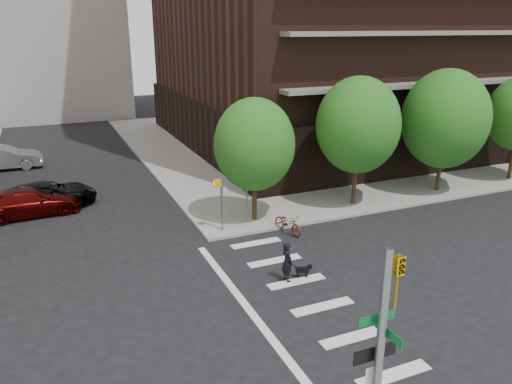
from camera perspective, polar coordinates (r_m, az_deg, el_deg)
ground at (r=17.33m, az=-1.25°, el=-15.03°), size 120.00×120.00×0.00m
sidewalk_ne at (r=46.07m, az=11.45°, el=6.23°), size 39.00×33.00×0.15m
crosswalk at (r=18.14m, az=5.40°, el=-13.43°), size 3.85×13.00×0.01m
tree_a at (r=24.47m, az=-0.18°, el=5.44°), size 4.00×4.00×5.90m
tree_b at (r=27.24m, az=11.59°, el=7.49°), size 4.50×4.50×6.65m
tree_c at (r=31.05m, az=20.81°, el=7.80°), size 5.00×5.00×6.80m
pedestrian_signal at (r=23.95m, az=-3.33°, el=-0.33°), size 2.18×0.67×2.60m
parked_car_black at (r=29.77m, az=-22.65°, el=-0.29°), size 2.81×5.31×1.42m
parked_car_maroon at (r=28.82m, az=-24.45°, el=-1.07°), size 2.43×5.24×1.48m
parked_car_silver at (r=38.94m, az=-26.95°, el=3.50°), size 1.87×5.11×1.67m
scooter at (r=24.17m, az=3.67°, el=-3.58°), size 1.06×2.01×1.00m
dog_walker at (r=19.68m, az=3.57°, el=-7.93°), size 0.64×0.46×1.65m
dog at (r=20.16m, az=5.44°, el=-8.84°), size 0.65×0.35×0.54m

